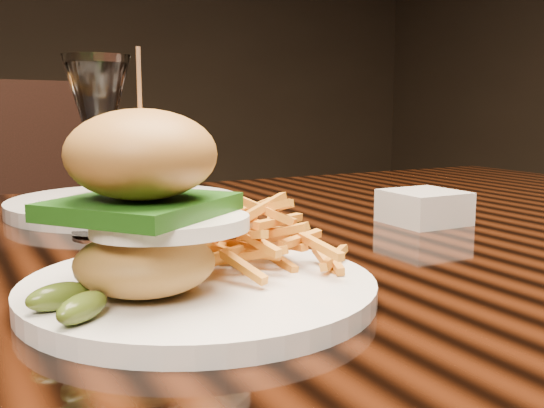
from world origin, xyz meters
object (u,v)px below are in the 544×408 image
burger_plate (191,240)px  chair_far (40,258)px  wine_glass (98,104)px  dining_table (249,296)px  far_dish (126,197)px

burger_plate → chair_far: chair_far is taller
burger_plate → wine_glass: (-0.00, 0.27, 0.10)m
dining_table → chair_far: chair_far is taller
dining_table → wine_glass: wine_glass is taller
dining_table → far_dish: bearing=113.0°
far_dish → chair_far: 0.72m
dining_table → burger_plate: 0.29m
dining_table → burger_plate: burger_plate is taller
burger_plate → far_dish: size_ratio=0.85×
burger_plate → chair_far: bearing=63.2°
burger_plate → wine_glass: wine_glass is taller
wine_glass → chair_far: (0.04, 0.83, -0.36)m
dining_table → chair_far: bearing=97.1°
dining_table → wine_glass: bearing=157.8°
wine_glass → far_dish: size_ratio=0.63×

